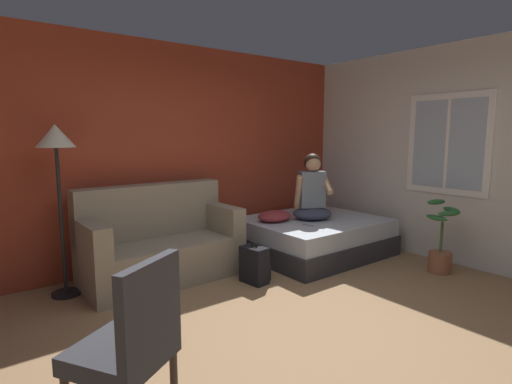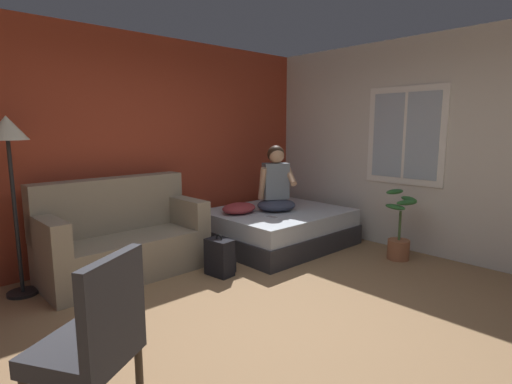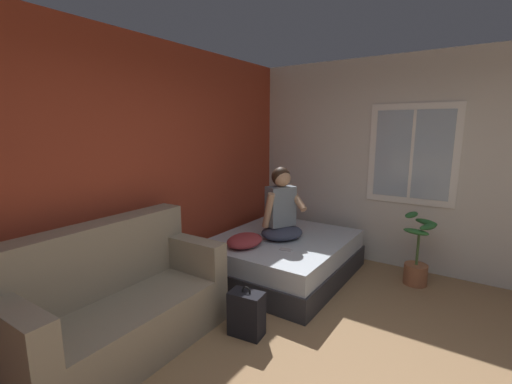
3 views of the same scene
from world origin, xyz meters
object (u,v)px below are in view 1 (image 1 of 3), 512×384
(backpack, at_px, (255,265))
(couch, at_px, (160,244))
(person_seated, at_px, (312,193))
(potted_plant, at_px, (441,247))
(floor_lamp, at_px, (57,153))
(side_chair, at_px, (131,341))
(bed, at_px, (313,236))
(throw_pillow, at_px, (275,216))
(cell_phone, at_px, (308,225))

(backpack, bearing_deg, couch, 134.54)
(person_seated, relative_size, potted_plant, 1.03)
(potted_plant, bearing_deg, floor_lamp, 151.91)
(side_chair, relative_size, backpack, 2.14)
(bed, bearing_deg, potted_plant, -66.21)
(backpack, bearing_deg, bed, 16.40)
(person_seated, bearing_deg, potted_plant, -64.77)
(backpack, relative_size, throw_pillow, 0.95)
(person_seated, bearing_deg, throw_pillow, 158.01)
(bed, bearing_deg, side_chair, -150.84)
(cell_phone, relative_size, floor_lamp, 0.08)
(side_chair, bearing_deg, bed, 29.16)
(person_seated, bearing_deg, floor_lamp, 170.30)
(bed, relative_size, side_chair, 1.82)
(cell_phone, bearing_deg, person_seated, -150.20)
(floor_lamp, distance_m, potted_plant, 4.27)
(throw_pillow, bearing_deg, potted_plant, -54.56)
(bed, relative_size, cell_phone, 12.39)
(couch, bearing_deg, throw_pillow, -7.29)
(couch, xyz_separation_m, backpack, (0.75, -0.76, -0.20))
(bed, bearing_deg, backpack, -163.60)
(bed, distance_m, person_seated, 0.60)
(couch, bearing_deg, floor_lamp, 173.08)
(cell_phone, height_order, floor_lamp, floor_lamp)
(side_chair, distance_m, person_seated, 3.58)
(couch, bearing_deg, potted_plant, -34.33)
(person_seated, xyz_separation_m, throw_pillow, (-0.48, 0.20, -0.29))
(couch, relative_size, potted_plant, 2.02)
(bed, distance_m, couch, 2.08)
(cell_phone, xyz_separation_m, floor_lamp, (-2.64, 0.76, 0.94))
(throw_pillow, bearing_deg, cell_phone, -70.40)
(throw_pillow, distance_m, potted_plant, 2.02)
(couch, relative_size, backpack, 3.75)
(throw_pillow, bearing_deg, side_chair, -143.36)
(throw_pillow, xyz_separation_m, cell_phone, (0.16, -0.45, -0.07))
(couch, xyz_separation_m, potted_plant, (2.67, -1.82, -0.09))
(person_seated, height_order, potted_plant, person_seated)
(throw_pillow, relative_size, floor_lamp, 0.28)
(bed, height_order, person_seated, person_seated)
(bed, xyz_separation_m, couch, (-2.04, 0.39, 0.16))
(cell_phone, bearing_deg, potted_plant, 122.37)
(bed, height_order, floor_lamp, floor_lamp)
(side_chair, bearing_deg, couch, 62.56)
(throw_pillow, bearing_deg, bed, -20.15)
(backpack, xyz_separation_m, throw_pillow, (0.76, 0.57, 0.36))
(throw_pillow, bearing_deg, couch, 172.71)
(couch, distance_m, person_seated, 2.08)
(couch, distance_m, side_chair, 2.42)
(bed, xyz_separation_m, backpack, (-1.28, -0.38, -0.04))
(couch, xyz_separation_m, throw_pillow, (1.51, -0.19, 0.16))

